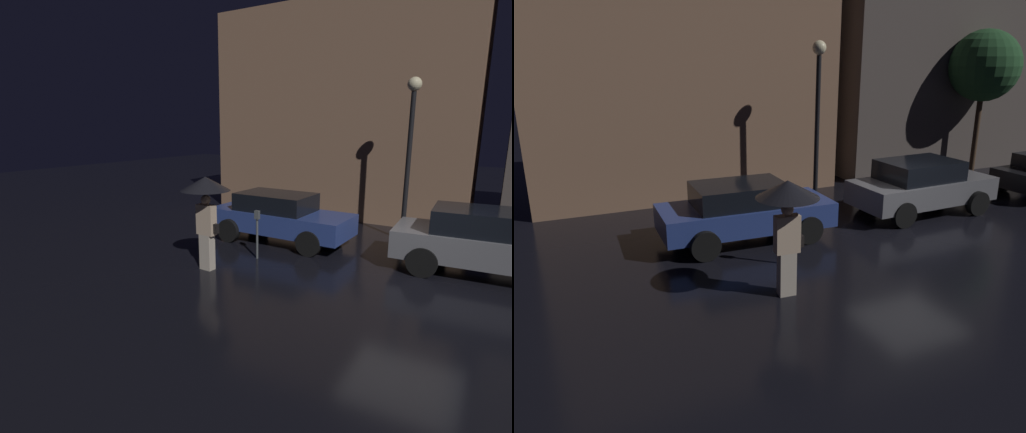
# 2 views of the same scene
# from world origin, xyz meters

# --- Properties ---
(ground_plane) EXTENTS (60.00, 60.00, 0.00)m
(ground_plane) POSITION_xyz_m (0.00, 0.00, 0.00)
(ground_plane) COLOR black
(building_facade_left) EXTENTS (9.48, 3.00, 7.70)m
(building_facade_left) POSITION_xyz_m (-4.09, 6.50, 3.85)
(building_facade_left) COLOR #8C664C
(building_facade_left) RESTS_ON ground
(parked_car_blue) EXTENTS (4.21, 1.88, 1.44)m
(parked_car_blue) POSITION_xyz_m (-4.05, 1.43, 0.76)
(parked_car_blue) COLOR navy
(parked_car_blue) RESTS_ON ground
(parked_car_grey) EXTENTS (4.20, 1.95, 1.53)m
(parked_car_grey) POSITION_xyz_m (1.33, 1.46, 0.80)
(parked_car_grey) COLOR slate
(parked_car_grey) RESTS_ON ground
(pedestrian_with_umbrella) EXTENTS (1.17, 1.17, 2.24)m
(pedestrian_with_umbrella) POSITION_xyz_m (-4.37, -1.58, 1.79)
(pedestrian_with_umbrella) COLOR beige
(pedestrian_with_umbrella) RESTS_ON ground
(parking_meter) EXTENTS (0.12, 0.10, 1.27)m
(parking_meter) POSITION_xyz_m (-3.77, -0.29, 0.79)
(parking_meter) COLOR #4C5154
(parking_meter) RESTS_ON ground
(street_lamp_near) EXTENTS (0.39, 0.39, 4.71)m
(street_lamp_near) POSITION_xyz_m (-0.94, 3.51, 3.14)
(street_lamp_near) COLOR black
(street_lamp_near) RESTS_ON ground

